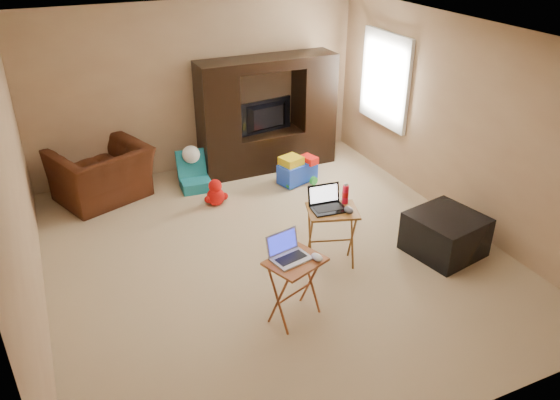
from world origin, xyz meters
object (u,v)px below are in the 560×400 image
entertainment_center (268,114)px  television (269,118)px  ottoman (445,234)px  water_bottle (345,194)px  push_toy (297,169)px  tray_table_left (295,289)px  plush_toy (216,192)px  laptop_right (329,200)px  mouse_right (349,210)px  tray_table_right (331,237)px  mouse_left (317,257)px  recliner (102,174)px  laptop_left (291,249)px  child_rocker (195,172)px

entertainment_center → television: (-0.00, -0.04, -0.04)m
ottoman → water_bottle: size_ratio=3.49×
push_toy → tray_table_left: (-1.35, -2.72, 0.12)m
plush_toy → tray_table_left: 2.55m
tray_table_left → laptop_right: bearing=22.4°
plush_toy → push_toy: size_ratio=0.66×
laptop_right → mouse_right: laptop_right is taller
tray_table_right → mouse_left: 1.01m
recliner → laptop_right: laptop_right is taller
recliner → tray_table_right: (2.09, -2.68, -0.03)m
entertainment_center → tray_table_right: bearing=-98.4°
ottoman → plush_toy: bearing=133.1°
laptop_right → laptop_left: bearing=-133.5°
push_toy → mouse_right: mouse_right is taller
push_toy → mouse_right: 2.27m
entertainment_center → water_bottle: (-0.21, -2.67, -0.05)m
tray_table_left → laptop_right: size_ratio=1.84×
push_toy → water_bottle: water_bottle is taller
push_toy → mouse_left: bearing=-129.6°
entertainment_center → television: 0.06m
child_rocker → tray_table_left: 3.13m
tray_table_left → laptop_left: size_ratio=1.91×
laptop_left → mouse_left: bearing=-37.0°
mouse_left → mouse_right: size_ratio=0.96×
mouse_right → water_bottle: water_bottle is taller
laptop_left → mouse_right: laptop_left is taller
mouse_right → television: bearing=84.4°
child_rocker → ottoman: child_rocker is taller
laptop_right → child_rocker: bearing=114.0°
push_toy → laptop_left: 3.08m
mouse_left → mouse_right: mouse_right is taller
laptop_left → mouse_left: 0.26m
tray_table_left → tray_table_right: size_ratio=0.96×
ottoman → tray_table_right: 1.37m
laptop_right → plush_toy: bearing=116.1°
television → laptop_right: size_ratio=2.38×
mouse_left → recliner: bearing=113.8°
entertainment_center → tray_table_right: entertainment_center is taller
tray_table_left → tray_table_right: (0.77, 0.67, 0.01)m
television → laptop_right: 2.72m
ottoman → tray_table_left: size_ratio=1.12×
recliner → push_toy: bearing=145.1°
plush_toy → entertainment_center: bearing=37.2°
ottoman → mouse_right: bearing=169.8°
tray_table_left → laptop_left: 0.46m
laptop_right → recliner: bearing=133.2°
plush_toy → television: bearing=35.8°
laptop_left → television: bearing=57.6°
plush_toy → ottoman: bearing=-46.9°
tray_table_left → mouse_right: size_ratio=4.73×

